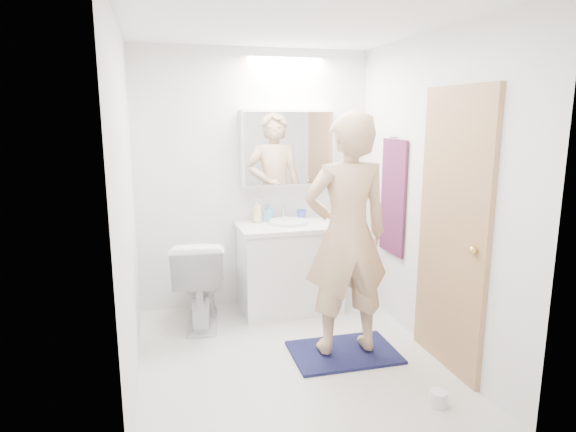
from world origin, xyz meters
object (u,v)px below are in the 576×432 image
object	(u,v)px
medicine_cabinet	(288,148)
toilet	(200,281)
toilet_paper_roll	(439,399)
vanity_cabinet	(290,269)
soap_bottle_a	(257,211)
soap_bottle_b	(269,212)
person	(347,235)
toothbrush_cup	(301,215)

from	to	relation	value
medicine_cabinet	toilet	bearing A→B (deg)	-159.66
toilet	toilet_paper_roll	size ratio (longest dim) A/B	7.10
vanity_cabinet	medicine_cabinet	bearing A→B (deg)	79.27
soap_bottle_a	soap_bottle_b	xyz separation A→B (m)	(0.12, 0.03, -0.02)
toilet	person	xyz separation A→B (m)	(1.00, -0.87, 0.55)
person	toilet_paper_roll	world-z (taller)	person
toothbrush_cup	toilet	bearing A→B (deg)	-164.60
toilet	toothbrush_cup	world-z (taller)	toothbrush_cup
toothbrush_cup	toilet_paper_roll	distance (m)	2.14
toothbrush_cup	toilet_paper_roll	xyz separation A→B (m)	(0.32, -1.95, -0.82)
soap_bottle_a	toilet_paper_roll	size ratio (longest dim) A/B	2.00
vanity_cabinet	toothbrush_cup	bearing A→B (deg)	44.70
soap_bottle_a	person	bearing A→B (deg)	-69.24
toilet	toilet_paper_roll	distance (m)	2.16
person	soap_bottle_a	world-z (taller)	person
toilet_paper_roll	toilet	bearing A→B (deg)	128.11
vanity_cabinet	toothbrush_cup	size ratio (longest dim) A/B	8.86
medicine_cabinet	soap_bottle_a	distance (m)	0.65
person	toothbrush_cup	xyz separation A→B (m)	(0.00, 1.15, -0.07)
vanity_cabinet	person	size ratio (longest dim) A/B	0.50
toilet	person	distance (m)	1.43
toothbrush_cup	toilet_paper_roll	size ratio (longest dim) A/B	0.92
person	medicine_cabinet	bearing A→B (deg)	-83.22
vanity_cabinet	toilet_paper_roll	size ratio (longest dim) A/B	8.18
person	toilet	bearing A→B (deg)	-40.12
medicine_cabinet	toilet	size ratio (longest dim) A/B	1.13
medicine_cabinet	toilet	world-z (taller)	medicine_cabinet
vanity_cabinet	toothbrush_cup	xyz separation A→B (m)	(0.16, 0.16, 0.48)
soap_bottle_a	soap_bottle_b	size ratio (longest dim) A/B	1.29
soap_bottle_a	toilet	bearing A→B (deg)	-154.95
person	toilet_paper_roll	distance (m)	1.24
medicine_cabinet	soap_bottle_b	world-z (taller)	medicine_cabinet
soap_bottle_b	toilet_paper_roll	world-z (taller)	soap_bottle_b
vanity_cabinet	toilet	xyz separation A→B (m)	(-0.84, -0.11, 0.00)
soap_bottle_a	soap_bottle_b	distance (m)	0.12
vanity_cabinet	soap_bottle_a	xyz separation A→B (m)	(-0.27, 0.15, 0.54)
toilet	soap_bottle_a	bearing A→B (deg)	-146.56
vanity_cabinet	medicine_cabinet	world-z (taller)	medicine_cabinet
toilet	toilet_paper_roll	world-z (taller)	toilet
toilet	medicine_cabinet	bearing A→B (deg)	-151.28
toilet	soap_bottle_b	world-z (taller)	soap_bottle_b
soap_bottle_b	toothbrush_cup	size ratio (longest dim) A/B	1.69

